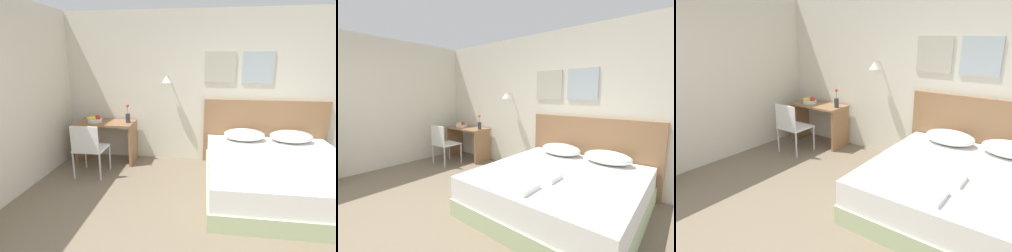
{
  "view_description": "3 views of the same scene",
  "coord_description": "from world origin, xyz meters",
  "views": [
    {
      "loc": [
        0.09,
        -1.69,
        1.87
      ],
      "look_at": [
        -0.39,
        1.83,
        0.93
      ],
      "focal_mm": 28.0,
      "sensor_mm": 36.0,
      "label": 1
    },
    {
      "loc": [
        2.45,
        -0.77,
        1.54
      ],
      "look_at": [
        -0.02,
        2.16,
        0.99
      ],
      "focal_mm": 24.0,
      "sensor_mm": 36.0,
      "label": 2
    },
    {
      "loc": [
        1.93,
        -1.37,
        1.98
      ],
      "look_at": [
        -0.46,
        1.85,
        0.74
      ],
      "focal_mm": 32.0,
      "sensor_mm": 36.0,
      "label": 3
    }
  ],
  "objects": [
    {
      "name": "wall_back",
      "position": [
        0.01,
        3.0,
        1.33
      ],
      "size": [
        5.62,
        0.31,
        2.65
      ],
      "color": "beige",
      "rests_on": "ground_plane"
    },
    {
      "name": "bed",
      "position": [
        1.16,
        1.87,
        0.25
      ],
      "size": [
        1.98,
        2.09,
        0.51
      ],
      "color": "#B2C693",
      "rests_on": "ground_plane"
    },
    {
      "name": "headboard",
      "position": [
        1.16,
        2.94,
        0.58
      ],
      "size": [
        2.1,
        0.06,
        1.15
      ],
      "color": "#8E6642",
      "rests_on": "ground_plane"
    },
    {
      "name": "pillow_left",
      "position": [
        0.79,
        2.64,
        0.61
      ],
      "size": [
        0.67,
        0.43,
        0.19
      ],
      "color": "white",
      "rests_on": "bed"
    },
    {
      "name": "pillow_right",
      "position": [
        1.53,
        2.64,
        0.61
      ],
      "size": [
        0.67,
        0.43,
        0.19
      ],
      "color": "white",
      "rests_on": "bed"
    },
    {
      "name": "folded_towel_near_foot",
      "position": [
        1.15,
        1.55,
        0.54
      ],
      "size": [
        0.28,
        0.29,
        0.06
      ],
      "color": "white",
      "rests_on": "bed"
    },
    {
      "name": "folded_towel_mid_bed",
      "position": [
        1.08,
        1.1,
        0.54
      ],
      "size": [
        0.31,
        0.32,
        0.06
      ],
      "color": "white",
      "rests_on": "bed"
    },
    {
      "name": "desk",
      "position": [
        -1.64,
        2.67,
        0.51
      ],
      "size": [
        1.03,
        0.52,
        0.74
      ],
      "color": "#8E6642",
      "rests_on": "ground_plane"
    },
    {
      "name": "desk_chair",
      "position": [
        -1.68,
        2.0,
        0.51
      ],
      "size": [
        0.47,
        0.47,
        0.86
      ],
      "color": "white",
      "rests_on": "ground_plane"
    },
    {
      "name": "fruit_bowl",
      "position": [
        -1.82,
        2.63,
        0.79
      ],
      "size": [
        0.26,
        0.25,
        0.13
      ],
      "color": "silver",
      "rests_on": "desk"
    },
    {
      "name": "flower_vase",
      "position": [
        -1.22,
        2.67,
        0.86
      ],
      "size": [
        0.08,
        0.08,
        0.33
      ],
      "color": "#333338",
      "rests_on": "desk"
    }
  ]
}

